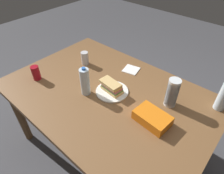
{
  "coord_description": "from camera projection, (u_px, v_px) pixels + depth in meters",
  "views": [
    {
      "loc": [
        -0.77,
        0.82,
        1.77
      ],
      "look_at": [
        -0.02,
        -0.03,
        0.81
      ],
      "focal_mm": 31.14,
      "sensor_mm": 36.0,
      "label": 1
    }
  ],
  "objects": [
    {
      "name": "water_bottle_spare",
      "position": [
        224.0,
        95.0,
        1.31
      ],
      "size": [
        0.07,
        0.07,
        0.25
      ],
      "color": "silver",
      "rests_on": "dining_table"
    },
    {
      "name": "paper_plate",
      "position": [
        112.0,
        91.0,
        1.51
      ],
      "size": [
        0.25,
        0.25,
        0.01
      ],
      "primitive_type": "cylinder",
      "color": "white",
      "rests_on": "dining_table"
    },
    {
      "name": "sandwich",
      "position": [
        111.0,
        87.0,
        1.48
      ],
      "size": [
        0.19,
        0.11,
        0.08
      ],
      "color": "#DBB26B",
      "rests_on": "paper_plate"
    },
    {
      "name": "water_bottle_tall",
      "position": [
        85.0,
        82.0,
        1.44
      ],
      "size": [
        0.07,
        0.07,
        0.24
      ],
      "color": "silver",
      "rests_on": "dining_table"
    },
    {
      "name": "dining_table",
      "position": [
        108.0,
        100.0,
        1.57
      ],
      "size": [
        1.61,
        1.1,
        0.76
      ],
      "color": "brown",
      "rests_on": "ground_plane"
    },
    {
      "name": "plastic_cup_stack",
      "position": [
        172.0,
        93.0,
        1.34
      ],
      "size": [
        0.08,
        0.08,
        0.22
      ],
      "color": "silver",
      "rests_on": "dining_table"
    },
    {
      "name": "chip_bag",
      "position": [
        152.0,
        118.0,
        1.27
      ],
      "size": [
        0.24,
        0.17,
        0.07
      ],
      "primitive_type": "cube",
      "rotation": [
        0.0,
        0.0,
        6.2
      ],
      "color": "orange",
      "rests_on": "dining_table"
    },
    {
      "name": "soda_can_silver",
      "position": [
        85.0,
        58.0,
        1.78
      ],
      "size": [
        0.07,
        0.07,
        0.12
      ],
      "primitive_type": "cylinder",
      "color": "silver",
      "rests_on": "dining_table"
    },
    {
      "name": "soda_can_red",
      "position": [
        36.0,
        73.0,
        1.61
      ],
      "size": [
        0.07,
        0.07,
        0.12
      ],
      "primitive_type": "cylinder",
      "color": "maroon",
      "rests_on": "dining_table"
    },
    {
      "name": "ground_plane",
      "position": [
        109.0,
        147.0,
        2.0
      ],
      "size": [
        8.0,
        8.0,
        0.0
      ],
      "primitive_type": "plane",
      "color": "#4C4C51"
    },
    {
      "name": "paper_napkin",
      "position": [
        131.0,
        70.0,
        1.74
      ],
      "size": [
        0.16,
        0.16,
        0.01
      ],
      "primitive_type": "cube",
      "rotation": [
        0.0,
        0.0,
        4.94
      ],
      "color": "white",
      "rests_on": "dining_table"
    }
  ]
}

